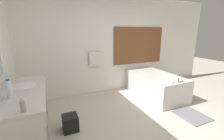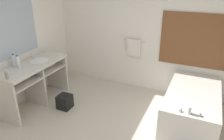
{
  "view_description": "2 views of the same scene",
  "coord_description": "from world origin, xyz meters",
  "px_view_note": "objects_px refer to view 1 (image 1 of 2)",
  "views": [
    {
      "loc": [
        -1.51,
        -1.74,
        1.7
      ],
      "look_at": [
        -0.3,
        0.99,
        0.94
      ],
      "focal_mm": 24.0,
      "sensor_mm": 36.0,
      "label": 1
    },
    {
      "loc": [
        1.19,
        -2.38,
        2.52
      ],
      "look_at": [
        -0.36,
        1.06,
        0.85
      ],
      "focal_mm": 35.0,
      "sensor_mm": 36.0,
      "label": 2
    }
  ],
  "objects_px": {
    "bathtub": "(154,83)",
    "soap_dispenser": "(23,106)",
    "waste_bin": "(70,123)",
    "water_bottle_2": "(9,89)"
  },
  "relations": [
    {
      "from": "waste_bin",
      "to": "water_bottle_2",
      "type": "bearing_deg",
      "value": -156.27
    },
    {
      "from": "soap_dispenser",
      "to": "waste_bin",
      "type": "relative_size",
      "value": 0.54
    },
    {
      "from": "bathtub",
      "to": "waste_bin",
      "type": "distance_m",
      "value": 2.47
    },
    {
      "from": "bathtub",
      "to": "soap_dispenser",
      "type": "distance_m",
      "value": 3.31
    },
    {
      "from": "water_bottle_2",
      "to": "soap_dispenser",
      "type": "bearing_deg",
      "value": -66.84
    },
    {
      "from": "soap_dispenser",
      "to": "waste_bin",
      "type": "distance_m",
      "value": 1.25
    },
    {
      "from": "bathtub",
      "to": "waste_bin",
      "type": "bearing_deg",
      "value": -164.54
    },
    {
      "from": "waste_bin",
      "to": "soap_dispenser",
      "type": "bearing_deg",
      "value": -125.07
    },
    {
      "from": "waste_bin",
      "to": "bathtub",
      "type": "bearing_deg",
      "value": 15.46
    },
    {
      "from": "water_bottle_2",
      "to": "soap_dispenser",
      "type": "height_order",
      "value": "water_bottle_2"
    }
  ]
}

